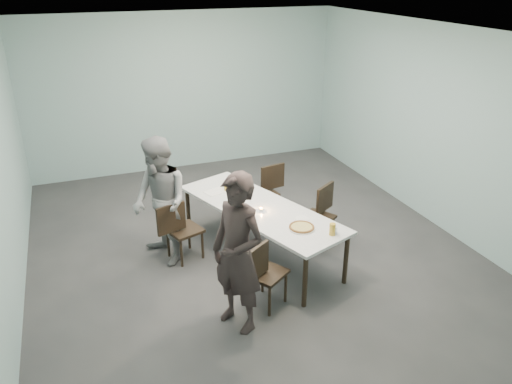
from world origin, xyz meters
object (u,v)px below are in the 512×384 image
object	(u,v)px
pizza	(302,227)
beer_glass	(332,229)
chair_far_right	(267,188)
diner_near	(238,254)
chair_near_right	(320,211)
tealight	(261,210)
amber_tumbler	(226,188)
table	(260,211)
diner_far	(160,202)
side_plate	(302,219)
chair_near_left	(262,271)
chair_far_left	(179,227)
water_tumbler	(334,230)

from	to	relation	value
pizza	beer_glass	size ratio (longest dim) A/B	2.27
chair_far_right	beer_glass	distance (m)	2.13
diner_near	beer_glass	size ratio (longest dim) A/B	12.24
chair_near_right	tealight	size ratio (longest dim) A/B	15.54
chair_near_right	amber_tumbler	xyz separation A→B (m)	(-1.20, 0.65, 0.29)
table	chair_far_right	bearing A→B (deg)	63.62
diner_far	beer_glass	distance (m)	2.28
chair_far_right	pizza	bearing A→B (deg)	71.54
chair_near_right	pizza	size ratio (longest dim) A/B	2.56
table	side_plate	size ratio (longest dim) A/B	15.28
chair_far_right	diner_near	size ratio (longest dim) A/B	0.47
pizza	tealight	bearing A→B (deg)	115.06
chair_near_left	side_plate	bearing A→B (deg)	3.72
amber_tumbler	diner_far	bearing A→B (deg)	-162.71
chair_far_right	pizza	world-z (taller)	chair_far_right
chair_near_left	chair_far_left	distance (m)	1.54
table	diner_near	distance (m)	1.52
chair_near_left	diner_near	xyz separation A→B (m)	(-0.35, -0.19, 0.42)
chair_far_left	diner_far	distance (m)	0.44
pizza	chair_near_right	bearing A→B (deg)	48.72
water_tumbler	chair_near_left	bearing A→B (deg)	-173.83
table	side_plate	distance (m)	0.64
chair_far_left	pizza	size ratio (longest dim) A/B	2.56
chair_far_right	diner_near	world-z (taller)	diner_near
diner_far	table	bearing A→B (deg)	58.08
chair_near_right	chair_far_left	bearing A→B (deg)	-39.18
table	side_plate	world-z (taller)	side_plate
side_plate	amber_tumbler	size ratio (longest dim) A/B	2.25
diner_near	diner_far	size ratio (longest dim) A/B	1.05
chair_far_left	water_tumbler	bearing A→B (deg)	-56.90
chair_near_left	amber_tumbler	world-z (taller)	chair_near_left
side_plate	beer_glass	bearing A→B (deg)	-72.15
pizza	side_plate	xyz separation A→B (m)	(0.11, 0.23, -0.01)
diner_far	diner_near	bearing A→B (deg)	1.41
diner_near	water_tumbler	bearing A→B (deg)	73.92
chair_far_right	side_plate	world-z (taller)	chair_far_right
chair_near_right	water_tumbler	size ratio (longest dim) A/B	9.67
diner_near	pizza	bearing A→B (deg)	89.53
diner_far	tealight	distance (m)	1.34
chair_far_right	side_plate	xyz separation A→B (m)	(-0.16, -1.60, 0.25)
side_plate	table	bearing A→B (deg)	125.84
chair_far_left	beer_glass	world-z (taller)	beer_glass
table	diner_near	world-z (taller)	diner_near
chair_far_right	tealight	xyz separation A→B (m)	(-0.57, -1.20, 0.27)
side_plate	beer_glass	world-z (taller)	beer_glass
diner_near	chair_near_right	bearing A→B (deg)	99.26
table	tealight	xyz separation A→B (m)	(-0.03, -0.12, 0.08)
chair_near_right	side_plate	world-z (taller)	chair_near_right
diner_far	pizza	xyz separation A→B (m)	(1.53, -1.12, -0.11)
pizza	tealight	distance (m)	0.69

